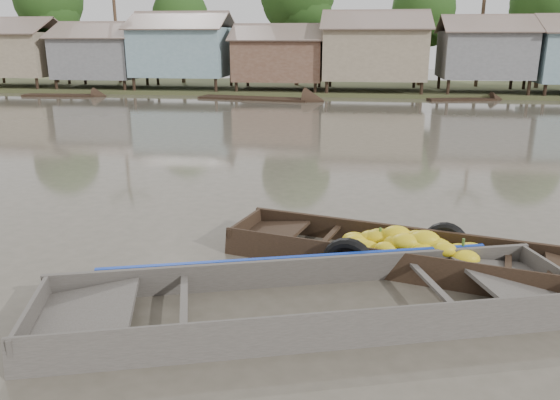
# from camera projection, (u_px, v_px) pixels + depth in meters

# --- Properties ---
(ground) EXTENTS (120.00, 120.00, 0.00)m
(ground) POSITION_uv_depth(u_px,v_px,m) (267.00, 271.00, 9.04)
(ground) COLOR #4D473B
(ground) RESTS_ON ground
(riverbank) EXTENTS (120.00, 12.47, 10.22)m
(riverbank) POSITION_uv_depth(u_px,v_px,m) (381.00, 46.00, 38.01)
(riverbank) COLOR #384723
(riverbank) RESTS_ON ground
(banana_boat) EXTENTS (6.54, 3.09, 0.92)m
(banana_boat) POSITION_uv_depth(u_px,v_px,m) (406.00, 254.00, 9.21)
(banana_boat) COLOR black
(banana_boat) RESTS_ON ground
(viewer_boat) EXTENTS (7.79, 4.07, 0.61)m
(viewer_boat) POSITION_uv_depth(u_px,v_px,m) (314.00, 309.00, 7.65)
(viewer_boat) COLOR #3F3B35
(viewer_boat) RESTS_ON ground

